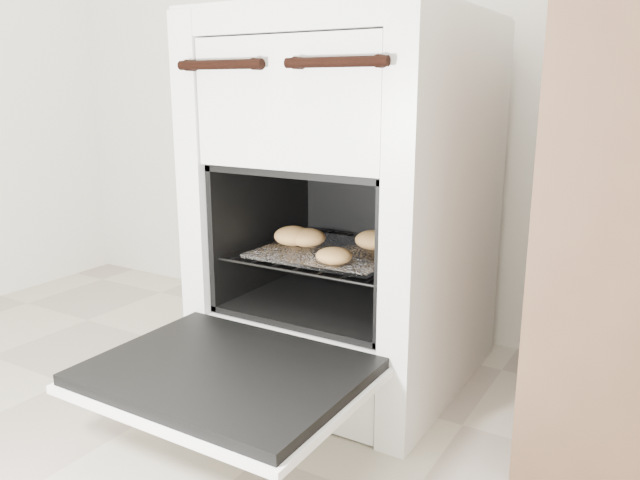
{
  "coord_description": "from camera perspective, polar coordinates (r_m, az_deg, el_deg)",
  "views": [
    {
      "loc": [
        0.73,
        -0.28,
        0.78
      ],
      "look_at": [
        -0.04,
        1.0,
        0.41
      ],
      "focal_mm": 35.0,
      "sensor_mm": 36.0,
      "label": 1
    }
  ],
  "objects": [
    {
      "name": "stove",
      "position": [
        1.66,
        2.71,
        2.81
      ],
      "size": [
        0.62,
        0.69,
        0.95
      ],
      "color": "silver",
      "rests_on": "ground"
    },
    {
      "name": "foil_sheet",
      "position": [
        1.6,
        1.15,
        -1.06
      ],
      "size": [
        0.35,
        0.31,
        0.01
      ],
      "primitive_type": "cube",
      "color": "white",
      "rests_on": "oven_rack"
    },
    {
      "name": "oven_door",
      "position": [
        1.32,
        -8.56,
        -12.12
      ],
      "size": [
        0.56,
        0.44,
        0.04
      ],
      "color": "black",
      "rests_on": "stove"
    },
    {
      "name": "baked_rolls",
      "position": [
        1.6,
        0.57,
        -0.05
      ],
      "size": [
        0.33,
        0.29,
        0.05
      ],
      "color": "#BC814B",
      "rests_on": "foil_sheet"
    },
    {
      "name": "oven_rack",
      "position": [
        1.62,
        1.51,
        -1.11
      ],
      "size": [
        0.45,
        0.44,
        0.01
      ],
      "color": "black",
      "rests_on": "stove"
    }
  ]
}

